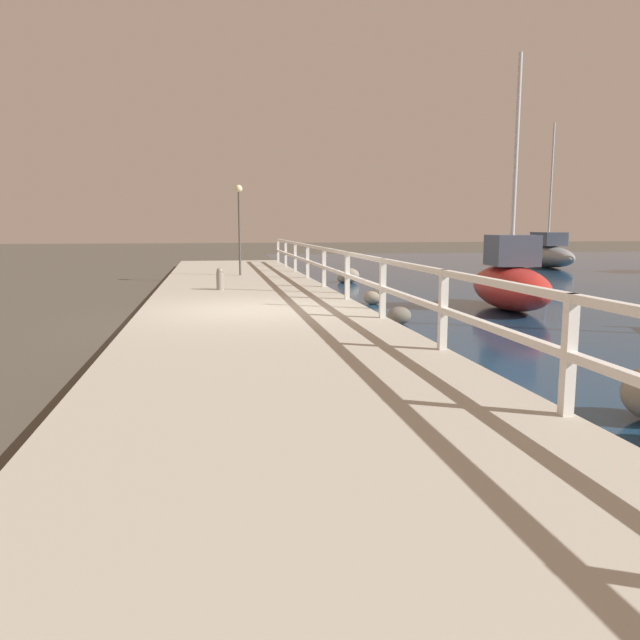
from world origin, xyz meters
TOP-DOWN VIEW (x-y plane):
  - ground_plane at (0.00, 0.00)m, footprint 120.00×120.00m
  - dock_walkway at (0.00, 0.00)m, footprint 4.50×36.00m
  - railing at (2.15, 0.00)m, footprint 0.10×32.50m
  - boulder_near_dock at (3.71, 8.26)m, footprint 0.65×0.59m
  - boulder_water_edge at (3.00, 2.45)m, footprint 0.46×0.42m
  - boulder_mid_strip at (3.48, 8.29)m, footprint 0.37×0.34m
  - boulder_upstream at (2.70, -0.70)m, footprint 0.46×0.41m
  - mooring_bollard at (-0.63, 4.03)m, footprint 0.19×0.19m
  - dock_lamp at (0.10, 8.77)m, footprint 0.25×0.25m
  - sailboat_gray at (14.58, 14.76)m, footprint 2.44×5.96m
  - sailboat_red at (5.80, 0.95)m, footprint 1.82×3.74m

SIDE VIEW (x-z plane):
  - ground_plane at x=0.00m, z-range 0.00..0.00m
  - dock_walkway at x=0.00m, z-range 0.00..0.26m
  - boulder_mid_strip at x=3.48m, z-range 0.00..0.28m
  - boulder_upstream at x=2.70m, z-range 0.00..0.34m
  - boulder_water_edge at x=3.00m, z-range 0.00..0.35m
  - boulder_near_dock at x=3.71m, z-range 0.00..0.49m
  - mooring_bollard at x=-0.63m, z-range 0.26..0.83m
  - sailboat_red at x=5.80m, z-range -2.14..3.41m
  - sailboat_gray at x=14.58m, z-range -2.61..3.89m
  - railing at x=2.15m, z-range 0.45..1.51m
  - dock_lamp at x=0.10m, z-range 0.91..3.87m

